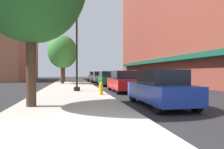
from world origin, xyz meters
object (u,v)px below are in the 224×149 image
object	(u,v)px
car_blue	(160,88)
car_red	(123,82)
car_silver	(99,77)
tree_near	(62,52)
tree_mid	(64,53)
car_green	(107,79)
car_white	(94,76)
parking_meter_near	(91,78)
fire_hydrant	(101,88)
lamppost	(77,50)

from	to	relation	value
car_blue	car_red	xyz separation A→B (m)	(0.00, 6.70, 0.00)
car_silver	car_red	bearing A→B (deg)	-89.01
tree_near	car_red	world-z (taller)	tree_near
tree_mid	car_blue	size ratio (longest dim) A/B	1.51
tree_mid	car_blue	distance (m)	22.98
tree_near	car_green	bearing A→B (deg)	-33.06
car_blue	car_red	world-z (taller)	same
car_silver	car_blue	bearing A→B (deg)	-89.01
car_white	tree_near	bearing A→B (deg)	-114.03
parking_meter_near	tree_mid	size ratio (longest dim) A/B	0.20
car_silver	car_white	xyz separation A→B (m)	(0.00, 7.04, 0.00)
car_green	car_white	size ratio (longest dim) A/B	1.00
parking_meter_near	fire_hydrant	bearing A→B (deg)	-91.09
tree_near	car_red	bearing A→B (deg)	-64.38
car_red	car_white	distance (m)	21.77
tree_mid	car_white	bearing A→B (deg)	50.87
car_green	lamppost	bearing A→B (deg)	-116.34
car_silver	car_white	size ratio (longest dim) A/B	1.00
fire_hydrant	parking_meter_near	world-z (taller)	parking_meter_near
tree_near	car_silver	size ratio (longest dim) A/B	1.42
parking_meter_near	car_blue	size ratio (longest dim) A/B	0.30
car_red	fire_hydrant	bearing A→B (deg)	-130.81
fire_hydrant	car_green	distance (m)	10.24
car_blue	car_green	distance (m)	14.08
car_green	car_white	bearing A→B (deg)	90.37
lamppost	car_silver	xyz separation A→B (m)	(3.58, 14.45, -2.39)
parking_meter_near	car_silver	distance (m)	8.38
lamppost	car_green	world-z (taller)	lamppost
tree_mid	lamppost	bearing A→B (deg)	-83.96
lamppost	tree_near	size ratio (longest dim) A/B	0.96
car_silver	lamppost	bearing A→B (deg)	-102.91
tree_mid	car_green	distance (m)	10.19
parking_meter_near	tree_mid	bearing A→B (deg)	110.08
car_red	car_blue	bearing A→B (deg)	-91.84
tree_near	lamppost	bearing A→B (deg)	-81.43
parking_meter_near	car_green	size ratio (longest dim) A/B	0.30
car_blue	car_red	distance (m)	6.70
car_red	car_silver	distance (m)	14.73
car_green	tree_near	bearing A→B (deg)	147.31
parking_meter_near	tree_near	size ratio (longest dim) A/B	0.21
car_green	car_white	distance (m)	14.38
lamppost	tree_mid	size ratio (longest dim) A/B	0.91
fire_hydrant	tree_near	size ratio (longest dim) A/B	0.13
parking_meter_near	tree_mid	distance (m)	10.00
tree_mid	car_white	world-z (taller)	tree_mid
tree_mid	car_red	size ratio (longest dim) A/B	1.51
lamppost	car_green	distance (m)	8.31
parking_meter_near	car_white	distance (m)	15.31
car_white	car_green	bearing A→B (deg)	-88.99
tree_near	tree_mid	world-z (taller)	tree_mid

